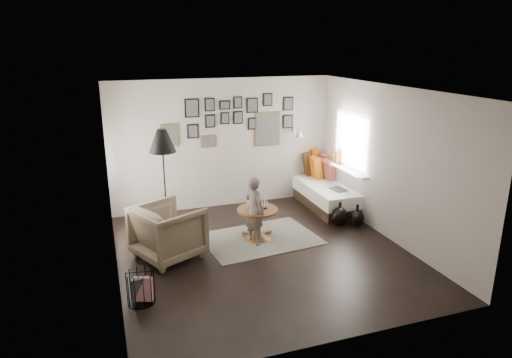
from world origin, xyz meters
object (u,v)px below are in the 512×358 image
object	(u,v)px
daybed	(323,188)
pedestal_table	(257,225)
magazine_basket	(141,287)
vase	(253,201)
floor_lamp	(162,145)
armchair	(168,232)
demijohn_small	(357,218)
demijohn_large	(339,217)
child	(255,211)

from	to	relation	value
daybed	pedestal_table	bearing A→B (deg)	-145.11
pedestal_table	magazine_basket	xyz separation A→B (m)	(-2.09, -1.40, -0.04)
vase	floor_lamp	distance (m)	1.76
armchair	demijohn_small	world-z (taller)	armchair
floor_lamp	magazine_basket	xyz separation A→B (m)	(-0.64, -1.96, -1.43)
daybed	floor_lamp	xyz separation A→B (m)	(-3.36, -0.73, 1.31)
demijohn_large	floor_lamp	bearing A→B (deg)	170.32
magazine_basket	demijohn_small	world-z (taller)	magazine_basket
magazine_basket	floor_lamp	bearing A→B (deg)	72.08
armchair	magazine_basket	distance (m)	1.34
vase	daybed	size ratio (longest dim) A/B	0.22
daybed	child	distance (m)	2.49
armchair	magazine_basket	world-z (taller)	armchair
floor_lamp	magazine_basket	size ratio (longest dim) A/B	4.39
daybed	child	world-z (taller)	child
pedestal_table	child	world-z (taller)	child
pedestal_table	demijohn_small	world-z (taller)	pedestal_table
armchair	demijohn_large	distance (m)	3.18
floor_lamp	demijohn_small	distance (m)	3.73
vase	demijohn_large	bearing A→B (deg)	0.60
pedestal_table	daybed	distance (m)	2.30
pedestal_table	child	xyz separation A→B (m)	(-0.11, -0.16, 0.34)
floor_lamp	demijohn_large	xyz separation A→B (m)	(3.07, -0.52, -1.46)
pedestal_table	magazine_basket	distance (m)	2.52
pedestal_table	floor_lamp	size ratio (longest dim) A/B	0.36
magazine_basket	demijohn_large	bearing A→B (deg)	21.23
armchair	floor_lamp	distance (m)	1.44
vase	child	xyz separation A→B (m)	(-0.03, -0.18, -0.11)
vase	pedestal_table	bearing A→B (deg)	-14.04
vase	magazine_basket	xyz separation A→B (m)	(-2.01, -1.42, -0.48)
child	demijohn_small	bearing A→B (deg)	-106.93
pedestal_table	floor_lamp	world-z (taller)	floor_lamp
daybed	floor_lamp	distance (m)	3.68
floor_lamp	demijohn_large	distance (m)	3.44
pedestal_table	floor_lamp	xyz separation A→B (m)	(-1.46, 0.56, 1.39)
child	daybed	bearing A→B (deg)	-73.41
vase	demijohn_large	world-z (taller)	vase
pedestal_table	floor_lamp	distance (m)	2.09
pedestal_table	child	size ratio (longest dim) A/B	0.59
floor_lamp	pedestal_table	bearing A→B (deg)	-21.07
magazine_basket	demijohn_small	size ratio (longest dim) A/B	1.02
pedestal_table	floor_lamp	bearing A→B (deg)	158.93
magazine_basket	child	world-z (taller)	child
demijohn_large	demijohn_small	size ratio (longest dim) A/B	1.10
pedestal_table	daybed	xyz separation A→B (m)	(1.91, 1.29, 0.08)
demijohn_large	child	bearing A→B (deg)	-173.28
vase	demijohn_small	world-z (taller)	vase
pedestal_table	magazine_basket	world-z (taller)	pedestal_table
daybed	demijohn_small	bearing A→B (deg)	-89.29
armchair	floor_lamp	size ratio (longest dim) A/B	0.49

